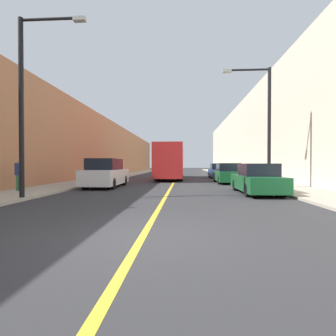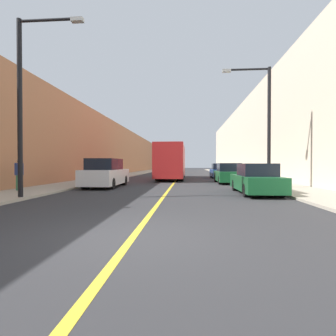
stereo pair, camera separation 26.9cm
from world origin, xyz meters
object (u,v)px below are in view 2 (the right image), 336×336
(car_right_far, at_px, (220,172))
(car_right_near, at_px, (256,180))
(pedestrian, at_px, (19,174))
(street_lamp_right, at_px, (264,118))
(car_right_mid, at_px, (228,174))
(bus, at_px, (172,161))
(parked_suv_left, at_px, (106,174))
(street_lamp_left, at_px, (26,95))

(car_right_far, bearing_deg, car_right_near, -89.95)
(pedestrian, bearing_deg, car_right_near, 1.59)
(car_right_near, height_order, car_right_far, car_right_far)
(car_right_near, distance_m, street_lamp_right, 4.43)
(car_right_mid, height_order, pedestrian, pedestrian)
(bus, bearing_deg, car_right_mid, -49.43)
(car_right_near, relative_size, pedestrian, 2.79)
(street_lamp_right, bearing_deg, parked_suv_left, 175.63)
(car_right_near, distance_m, car_right_far, 14.87)
(bus, height_order, car_right_far, bus)
(car_right_far, relative_size, street_lamp_left, 0.57)
(car_right_mid, xyz_separation_m, street_lamp_right, (1.34, -4.95, 3.51))
(parked_suv_left, xyz_separation_m, street_lamp_right, (9.83, -0.75, 3.35))
(car_right_mid, xyz_separation_m, car_right_far, (0.23, 7.47, -0.00))
(street_lamp_left, height_order, pedestrian, street_lamp_left)
(parked_suv_left, xyz_separation_m, car_right_mid, (8.49, 4.20, -0.15))
(car_right_near, height_order, pedestrian, pedestrian)
(parked_suv_left, xyz_separation_m, car_right_far, (8.72, 11.67, -0.15))
(bus, bearing_deg, car_right_far, 20.58)
(parked_suv_left, distance_m, car_right_far, 14.57)
(bus, height_order, street_lamp_right, street_lamp_right)
(parked_suv_left, distance_m, car_right_mid, 9.47)
(car_right_far, bearing_deg, street_lamp_right, -84.87)
(car_right_near, xyz_separation_m, pedestrian, (-12.23, -0.34, 0.29))
(car_right_near, height_order, street_lamp_right, street_lamp_right)
(pedestrian, bearing_deg, street_lamp_right, 11.83)
(car_right_far, distance_m, pedestrian, 19.52)
(parked_suv_left, bearing_deg, street_lamp_left, -102.68)
(bus, relative_size, pedestrian, 6.73)
(car_right_near, height_order, car_right_mid, car_right_mid)
(street_lamp_right, distance_m, pedestrian, 14.00)
(street_lamp_left, xyz_separation_m, street_lamp_right, (11.23, 5.44, -0.17))
(pedestrian, bearing_deg, car_right_mid, 32.84)
(street_lamp_right, bearing_deg, street_lamp_left, -154.16)
(street_lamp_left, bearing_deg, street_lamp_right, 25.84)
(bus, distance_m, car_right_far, 5.46)
(bus, height_order, car_right_mid, bus)
(car_right_near, distance_m, street_lamp_left, 11.18)
(parked_suv_left, distance_m, car_right_near, 9.30)
(car_right_near, bearing_deg, car_right_far, 90.05)
(car_right_near, bearing_deg, street_lamp_right, 65.80)
(street_lamp_left, distance_m, pedestrian, 4.80)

